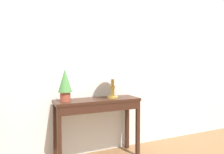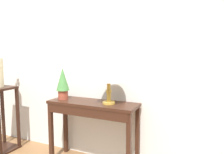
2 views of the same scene
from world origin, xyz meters
TOP-DOWN VIEW (x-y plane):
  - back_wall_with_art at (0.00, 1.33)m, footprint 9.00×0.10m
  - console_table at (0.02, 1.04)m, footprint 1.08×0.36m
  - table_lamp at (0.23, 1.06)m, footprint 0.35×0.35m
  - potted_plant_on_console at (-0.39, 1.04)m, footprint 0.16×0.16m

SIDE VIEW (x-z plane):
  - console_table at x=0.02m, z-range 0.26..1.04m
  - potted_plant_on_console at x=-0.39m, z-range 0.80..1.18m
  - table_lamp at x=0.23m, z-range 0.89..1.35m
  - back_wall_with_art at x=0.00m, z-range 0.00..2.80m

